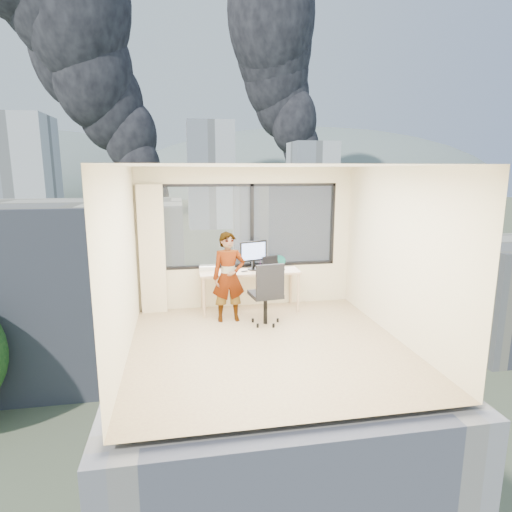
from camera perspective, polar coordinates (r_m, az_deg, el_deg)
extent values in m
cube|color=tan|center=(6.41, 1.62, -11.91)|extent=(4.00, 4.00, 0.01)
cube|color=white|center=(5.88, 1.77, 12.02)|extent=(4.00, 4.00, 0.01)
cube|color=beige|center=(4.14, 7.43, -6.11)|extent=(4.00, 0.01, 2.60)
cube|color=beige|center=(5.94, -17.55, -1.15)|extent=(0.01, 4.00, 2.60)
cube|color=beige|center=(6.71, 18.64, 0.19)|extent=(0.01, 4.00, 2.60)
cube|color=beige|center=(7.78, -13.75, 0.82)|extent=(0.45, 0.14, 2.30)
cube|color=beige|center=(7.82, -0.86, -4.62)|extent=(1.80, 0.60, 0.75)
imported|color=#2D2D33|center=(7.21, -3.68, -2.83)|extent=(0.57, 0.38, 1.53)
cube|color=white|center=(7.85, -6.53, -1.54)|extent=(0.31, 0.27, 0.07)
cube|color=black|center=(7.65, -1.57, -2.05)|extent=(0.13, 0.09, 0.01)
cylinder|color=black|center=(7.72, 0.60, -1.61)|extent=(0.08, 0.08, 0.09)
ellipsoid|color=#0D4F3F|center=(8.02, 3.00, -0.66)|extent=(0.31, 0.21, 0.22)
cube|color=#515B3D|center=(126.85, -9.60, 3.82)|extent=(400.00, 400.00, 0.04)
cube|color=beige|center=(37.82, -21.78, -3.98)|extent=(16.00, 12.00, 14.00)
cube|color=silver|center=(46.50, 6.48, 0.82)|extent=(14.00, 13.00, 16.00)
cube|color=silver|center=(106.30, -29.11, 8.68)|extent=(14.00, 14.00, 28.00)
cube|color=silver|center=(126.10, -6.13, 10.71)|extent=(13.00, 13.00, 30.00)
cube|color=silver|center=(152.95, 7.49, 10.06)|extent=(15.00, 15.00, 26.00)
ellipsoid|color=slate|center=(347.13, -30.48, 7.18)|extent=(288.00, 216.00, 90.00)
ellipsoid|color=slate|center=(341.52, 7.12, 8.62)|extent=(300.00, 220.00, 96.00)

